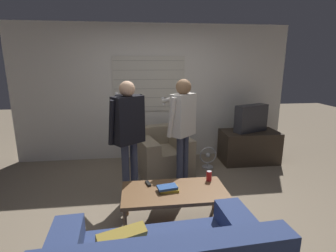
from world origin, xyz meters
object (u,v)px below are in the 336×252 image
at_px(armchair_beige, 163,153).
at_px(person_right_standing, 182,121).
at_px(floor_fan, 208,158).
at_px(book_stack, 168,188).
at_px(tv, 251,118).
at_px(spare_remote, 148,183).
at_px(person_left_standing, 128,127).
at_px(coffee_table, 174,193).
at_px(soda_can, 209,176).

bearing_deg(armchair_beige, person_right_standing, 95.76).
bearing_deg(armchair_beige, floor_fan, 166.96).
xyz_separation_m(book_stack, floor_fan, (0.93, 1.61, -0.28)).
height_order(tv, floor_fan, tv).
distance_m(armchair_beige, spare_remote, 1.45).
relative_size(person_left_standing, person_right_standing, 1.00).
height_order(tv, person_left_standing, person_left_standing).
relative_size(person_right_standing, floor_fan, 4.19).
distance_m(coffee_table, spare_remote, 0.35).
bearing_deg(person_right_standing, armchair_beige, 67.04).
relative_size(armchair_beige, spare_remote, 7.50).
relative_size(coffee_table, tv, 1.76).
xyz_separation_m(armchair_beige, spare_remote, (-0.32, -1.40, 0.13)).
distance_m(armchair_beige, tv, 1.77).
relative_size(person_right_standing, book_stack, 6.58).
bearing_deg(person_left_standing, floor_fan, -1.95).
bearing_deg(floor_fan, person_right_standing, -132.71).
bearing_deg(person_right_standing, coffee_table, -147.88).
bearing_deg(coffee_table, tv, 46.68).
distance_m(coffee_table, person_right_standing, 1.18).
xyz_separation_m(tv, spare_remote, (-2.00, -1.62, -0.40)).
distance_m(armchair_beige, book_stack, 1.60).
distance_m(book_stack, floor_fan, 1.87).
height_order(person_right_standing, spare_remote, person_right_standing).
bearing_deg(soda_can, book_stack, -160.18).
xyz_separation_m(coffee_table, soda_can, (0.46, 0.20, 0.10)).
xyz_separation_m(tv, person_right_standing, (-1.45, -0.85, 0.19)).
xyz_separation_m(person_right_standing, floor_fan, (0.60, 0.65, -0.85)).
relative_size(person_left_standing, floor_fan, 4.20).
bearing_deg(spare_remote, armchair_beige, 61.69).
height_order(armchair_beige, person_left_standing, person_left_standing).
xyz_separation_m(tv, book_stack, (-1.78, -1.81, -0.38)).
distance_m(person_right_standing, soda_can, 0.96).
relative_size(armchair_beige, tv, 1.50).
distance_m(tv, person_left_standing, 2.51).
bearing_deg(person_left_standing, person_right_standing, -15.28).
bearing_deg(book_stack, armchair_beige, 86.31).
height_order(person_right_standing, book_stack, person_right_standing).
bearing_deg(person_right_standing, tv, -12.56).
xyz_separation_m(armchair_beige, book_stack, (-0.10, -1.59, 0.15)).
height_order(armchair_beige, soda_can, armchair_beige).
bearing_deg(book_stack, person_right_standing, 71.01).
bearing_deg(armchair_beige, book_stack, 72.17).
bearing_deg(floor_fan, tv, 13.24).
relative_size(armchair_beige, soda_can, 8.09).
height_order(armchair_beige, floor_fan, armchair_beige).
distance_m(armchair_beige, floor_fan, 0.83).
bearing_deg(person_left_standing, coffee_table, -88.27).
bearing_deg(spare_remote, soda_can, -14.84).
height_order(person_left_standing, person_right_standing, person_left_standing).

